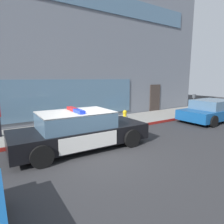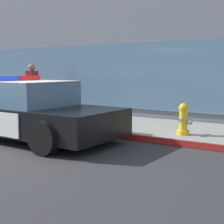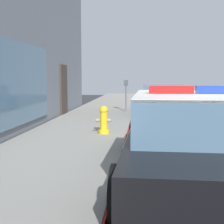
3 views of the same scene
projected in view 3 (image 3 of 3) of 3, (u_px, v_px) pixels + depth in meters
name	position (u px, v px, depth m)	size (l,w,h in m)	color
sidewalk	(39.00, 167.00, 5.63)	(48.00, 2.70, 0.15)	gray
curb_red_paint	(119.00, 169.00, 5.51)	(28.80, 0.04, 0.14)	maroon
police_cruiser	(192.00, 139.00, 4.97)	(4.98, 2.21, 1.49)	black
fire_hydrant	(104.00, 120.00, 8.53)	(0.34, 0.39, 0.73)	gold
car_down_street	(164.00, 101.00, 13.45)	(4.36, 2.10, 1.29)	#144C8C
parking_meter	(126.00, 90.00, 14.05)	(0.12, 0.18, 1.34)	slate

